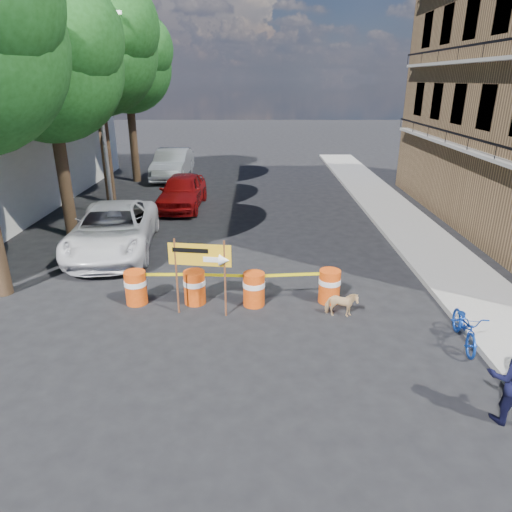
{
  "coord_description": "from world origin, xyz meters",
  "views": [
    {
      "loc": [
        0.18,
        -9.4,
        5.55
      ],
      "look_at": [
        0.16,
        1.54,
        1.3
      ],
      "focal_mm": 32.0,
      "sensor_mm": 36.0,
      "label": 1
    }
  ],
  "objects_px": {
    "barrel_mid_left": "(195,287)",
    "bicycle": "(468,310)",
    "barrel_far_left": "(136,287)",
    "detour_sign": "(208,261)",
    "sedan_silver": "(173,164)",
    "sedan_red": "(182,191)",
    "dog": "(341,304)",
    "suv_white": "(113,229)",
    "barrel_mid_right": "(254,288)",
    "barrel_far_right": "(329,285)"
  },
  "relations": [
    {
      "from": "barrel_mid_left",
      "to": "bicycle",
      "type": "bearing_deg",
      "value": -17.82
    },
    {
      "from": "barrel_far_left",
      "to": "detour_sign",
      "type": "height_order",
      "value": "detour_sign"
    },
    {
      "from": "barrel_far_left",
      "to": "bicycle",
      "type": "relative_size",
      "value": 0.53
    },
    {
      "from": "bicycle",
      "to": "sedan_silver",
      "type": "bearing_deg",
      "value": 125.54
    },
    {
      "from": "sedan_red",
      "to": "dog",
      "type": "bearing_deg",
      "value": -60.08
    },
    {
      "from": "bicycle",
      "to": "suv_white",
      "type": "xyz_separation_m",
      "value": [
        -9.51,
        5.94,
        -0.06
      ]
    },
    {
      "from": "detour_sign",
      "to": "suv_white",
      "type": "xyz_separation_m",
      "value": [
        -3.73,
        4.6,
        -0.68
      ]
    },
    {
      "from": "barrel_mid_left",
      "to": "sedan_silver",
      "type": "distance_m",
      "value": 16.66
    },
    {
      "from": "barrel_mid_left",
      "to": "sedan_red",
      "type": "bearing_deg",
      "value": 100.46
    },
    {
      "from": "barrel_mid_left",
      "to": "dog",
      "type": "distance_m",
      "value": 3.81
    },
    {
      "from": "detour_sign",
      "to": "sedan_red",
      "type": "bearing_deg",
      "value": 109.99
    },
    {
      "from": "detour_sign",
      "to": "bicycle",
      "type": "xyz_separation_m",
      "value": [
        5.78,
        -1.34,
        -0.62
      ]
    },
    {
      "from": "barrel_mid_right",
      "to": "barrel_far_right",
      "type": "distance_m",
      "value": 2.0
    },
    {
      "from": "barrel_mid_right",
      "to": "sedan_red",
      "type": "bearing_deg",
      "value": 108.91
    },
    {
      "from": "barrel_mid_right",
      "to": "barrel_mid_left",
      "type": "bearing_deg",
      "value": 175.94
    },
    {
      "from": "suv_white",
      "to": "sedan_red",
      "type": "distance_m",
      "value": 5.88
    },
    {
      "from": "sedan_silver",
      "to": "sedan_red",
      "type": "bearing_deg",
      "value": -76.17
    },
    {
      "from": "sedan_silver",
      "to": "detour_sign",
      "type": "bearing_deg",
      "value": -76.75
    },
    {
      "from": "dog",
      "to": "detour_sign",
      "type": "bearing_deg",
      "value": 96.71
    },
    {
      "from": "barrel_mid_left",
      "to": "barrel_mid_right",
      "type": "bearing_deg",
      "value": -4.06
    },
    {
      "from": "barrel_far_left",
      "to": "suv_white",
      "type": "distance_m",
      "value": 4.33
    },
    {
      "from": "barrel_mid_left",
      "to": "suv_white",
      "type": "xyz_separation_m",
      "value": [
        -3.27,
        3.93,
        0.31
      ]
    },
    {
      "from": "barrel_mid_right",
      "to": "suv_white",
      "type": "xyz_separation_m",
      "value": [
        -4.82,
        4.04,
        0.31
      ]
    },
    {
      "from": "sedan_red",
      "to": "sedan_silver",
      "type": "distance_m",
      "value": 6.87
    },
    {
      "from": "barrel_far_left",
      "to": "barrel_mid_right",
      "type": "relative_size",
      "value": 1.0
    },
    {
      "from": "barrel_far_right",
      "to": "dog",
      "type": "bearing_deg",
      "value": -77.5
    },
    {
      "from": "detour_sign",
      "to": "suv_white",
      "type": "relative_size",
      "value": 0.35
    },
    {
      "from": "barrel_far_right",
      "to": "suv_white",
      "type": "xyz_separation_m",
      "value": [
        -6.82,
        3.86,
        0.31
      ]
    },
    {
      "from": "barrel_mid_right",
      "to": "dog",
      "type": "relative_size",
      "value": 1.12
    },
    {
      "from": "barrel_mid_left",
      "to": "sedan_silver",
      "type": "bearing_deg",
      "value": 101.61
    },
    {
      "from": "sedan_red",
      "to": "barrel_far_right",
      "type": "bearing_deg",
      "value": -58.91
    },
    {
      "from": "barrel_far_left",
      "to": "dog",
      "type": "height_order",
      "value": "barrel_far_left"
    },
    {
      "from": "bicycle",
      "to": "suv_white",
      "type": "distance_m",
      "value": 11.22
    },
    {
      "from": "barrel_far_left",
      "to": "detour_sign",
      "type": "bearing_deg",
      "value": -17.83
    },
    {
      "from": "barrel_mid_left",
      "to": "bicycle",
      "type": "height_order",
      "value": "bicycle"
    },
    {
      "from": "barrel_far_left",
      "to": "sedan_red",
      "type": "bearing_deg",
      "value": 91.41
    },
    {
      "from": "sedan_red",
      "to": "bicycle",
      "type": "bearing_deg",
      "value": -53.46
    },
    {
      "from": "barrel_far_left",
      "to": "barrel_mid_right",
      "type": "distance_m",
      "value": 3.1
    },
    {
      "from": "barrel_mid_left",
      "to": "sedan_silver",
      "type": "xyz_separation_m",
      "value": [
        -3.35,
        16.31,
        0.39
      ]
    },
    {
      "from": "suv_white",
      "to": "sedan_silver",
      "type": "xyz_separation_m",
      "value": [
        -0.09,
        12.38,
        0.07
      ]
    },
    {
      "from": "bicycle",
      "to": "suv_white",
      "type": "height_order",
      "value": "bicycle"
    },
    {
      "from": "barrel_mid_right",
      "to": "barrel_far_left",
      "type": "bearing_deg",
      "value": 178.34
    },
    {
      "from": "barrel_mid_left",
      "to": "barrel_far_left",
      "type": "bearing_deg",
      "value": -179.23
    },
    {
      "from": "sedan_red",
      "to": "suv_white",
      "type": "bearing_deg",
      "value": -102.72
    },
    {
      "from": "barrel_far_right",
      "to": "detour_sign",
      "type": "xyz_separation_m",
      "value": [
        -3.08,
        -0.74,
        1.0
      ]
    },
    {
      "from": "barrel_far_right",
      "to": "sedan_silver",
      "type": "height_order",
      "value": "sedan_silver"
    },
    {
      "from": "dog",
      "to": "barrel_far_right",
      "type": "bearing_deg",
      "value": 20.63
    },
    {
      "from": "barrel_far_left",
      "to": "bicycle",
      "type": "xyz_separation_m",
      "value": [
        7.79,
        -1.99,
        0.37
      ]
    },
    {
      "from": "barrel_far_left",
      "to": "barrel_far_right",
      "type": "xyz_separation_m",
      "value": [
        5.09,
        0.09,
        0.0
      ]
    },
    {
      "from": "barrel_mid_right",
      "to": "sedan_red",
      "type": "height_order",
      "value": "sedan_red"
    }
  ]
}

